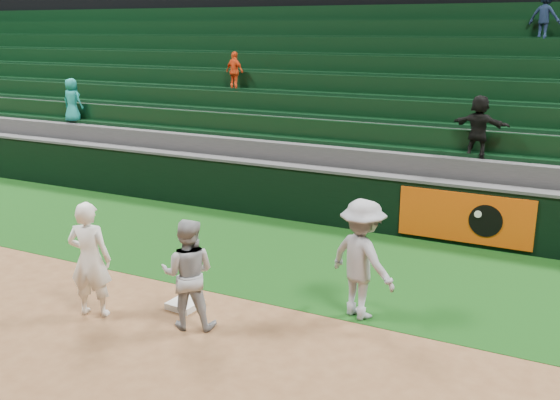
# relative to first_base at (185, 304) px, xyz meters

# --- Properties ---
(ground) EXTENTS (70.00, 70.00, 0.00)m
(ground) POSITION_rel_first_base_xyz_m (0.34, -0.23, -0.05)
(ground) COLOR brown
(ground) RESTS_ON ground
(foul_grass) EXTENTS (36.00, 4.20, 0.01)m
(foul_grass) POSITION_rel_first_base_xyz_m (0.34, 2.77, -0.05)
(foul_grass) COLOR #0D340D
(foul_grass) RESTS_ON ground
(first_base) EXTENTS (0.48, 0.48, 0.10)m
(first_base) POSITION_rel_first_base_xyz_m (0.00, 0.00, 0.00)
(first_base) COLOR white
(first_base) RESTS_ON ground
(first_baseman) EXTENTS (0.75, 0.60, 1.78)m
(first_baseman) POSITION_rel_first_base_xyz_m (-1.09, -0.82, 0.84)
(first_baseman) COLOR white
(first_baseman) RESTS_ON ground
(baserunner) EXTENTS (0.96, 0.86, 1.63)m
(baserunner) POSITION_rel_first_base_xyz_m (0.43, -0.49, 0.77)
(baserunner) COLOR #9FA2A9
(baserunner) RESTS_ON ground
(base_coach) EXTENTS (1.35, 1.11, 1.82)m
(base_coach) POSITION_rel_first_base_xyz_m (2.55, 0.92, 0.87)
(base_coach) COLOR #9799A4
(base_coach) RESTS_ON foul_grass
(field_wall) EXTENTS (36.00, 0.45, 1.25)m
(field_wall) POSITION_rel_first_base_xyz_m (0.37, 4.97, 0.58)
(field_wall) COLOR black
(field_wall) RESTS_ON ground
(stadium_seating) EXTENTS (36.00, 5.95, 5.08)m
(stadium_seating) POSITION_rel_first_base_xyz_m (0.34, 8.74, 1.65)
(stadium_seating) COLOR #353538
(stadium_seating) RESTS_ON ground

